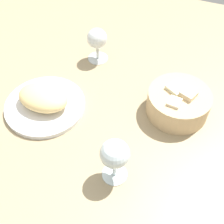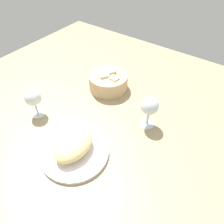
% 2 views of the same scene
% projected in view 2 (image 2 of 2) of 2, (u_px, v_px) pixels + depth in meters
% --- Properties ---
extents(ground_plane, '(1.40, 1.40, 0.02)m').
position_uv_depth(ground_plane, '(91.00, 118.00, 0.87)').
color(ground_plane, tan).
extents(plate, '(0.23, 0.23, 0.01)m').
position_uv_depth(plate, '(75.00, 152.00, 0.73)').
color(plate, white).
rests_on(plate, ground_plane).
extents(omelette, '(0.15, 0.10, 0.06)m').
position_uv_depth(omelette, '(74.00, 146.00, 0.71)').
color(omelette, '#F2CF86').
rests_on(omelette, plate).
extents(lettuce_garnish, '(0.04, 0.04, 0.01)m').
position_uv_depth(lettuce_garnish, '(62.00, 142.00, 0.75)').
color(lettuce_garnish, '#3E842C').
rests_on(lettuce_garnish, plate).
extents(bread_basket, '(0.18, 0.18, 0.09)m').
position_uv_depth(bread_basket, '(108.00, 81.00, 0.97)').
color(bread_basket, tan).
rests_on(bread_basket, ground_plane).
extents(wine_glass_near, '(0.07, 0.07, 0.13)m').
position_uv_depth(wine_glass_near, '(149.00, 107.00, 0.78)').
color(wine_glass_near, silver).
rests_on(wine_glass_near, ground_plane).
extents(wine_glass_far, '(0.07, 0.07, 0.12)m').
position_uv_depth(wine_glass_far, '(33.00, 99.00, 0.83)').
color(wine_glass_far, silver).
rests_on(wine_glass_far, ground_plane).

